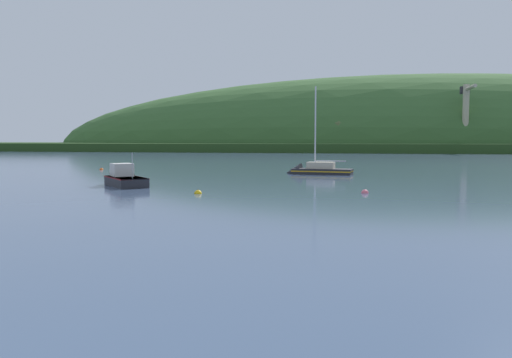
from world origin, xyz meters
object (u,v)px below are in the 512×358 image
at_px(mooring_buoy_off_fishing_boat, 101,170).
at_px(mooring_buoy_far_upstream, 198,194).
at_px(mooring_buoy_foreground, 365,193).
at_px(sailboat_far_left, 314,172).
at_px(dockside_crane, 466,119).
at_px(fishing_boat_moored, 124,181).

xyz_separation_m(mooring_buoy_off_fishing_boat, mooring_buoy_far_upstream, (25.03, -29.21, -0.00)).
relative_size(mooring_buoy_foreground, mooring_buoy_off_fishing_boat, 1.10).
bearing_deg(sailboat_far_left, mooring_buoy_off_fishing_boat, 2.25).
distance_m(sailboat_far_left, mooring_buoy_far_upstream, 27.59).
bearing_deg(dockside_crane, mooring_buoy_foreground, -14.37).
height_order(sailboat_far_left, mooring_buoy_off_fishing_boat, sailboat_far_left).
bearing_deg(mooring_buoy_off_fishing_boat, fishing_boat_moored, -56.61).
distance_m(sailboat_far_left, fishing_boat_moored, 26.69).
distance_m(dockside_crane, mooring_buoy_off_fishing_boat, 141.48).
relative_size(sailboat_far_left, fishing_boat_moored, 1.91).
relative_size(sailboat_far_left, mooring_buoy_far_upstream, 17.82).
bearing_deg(mooring_buoy_far_upstream, mooring_buoy_foreground, 13.93).
xyz_separation_m(sailboat_far_left, mooring_buoy_off_fishing_boat, (-32.01, 2.52, -0.28)).
height_order(dockside_crane, mooring_buoy_foreground, dockside_crane).
xyz_separation_m(dockside_crane, fishing_boat_moored, (-57.03, -144.39, -11.46)).
height_order(dockside_crane, mooring_buoy_off_fishing_boat, dockside_crane).
distance_m(fishing_boat_moored, mooring_buoy_far_upstream, 11.14).
xyz_separation_m(sailboat_far_left, fishing_boat_moored, (-16.53, -20.96, 0.15)).
height_order(fishing_boat_moored, mooring_buoy_off_fishing_boat, fishing_boat_moored).
bearing_deg(fishing_boat_moored, dockside_crane, -63.90).
height_order(dockside_crane, mooring_buoy_far_upstream, dockside_crane).
distance_m(mooring_buoy_foreground, mooring_buoy_off_fishing_boat, 46.45).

